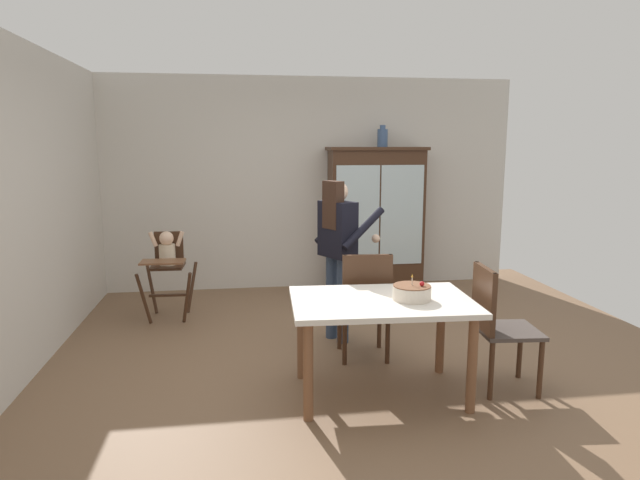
{
  "coord_description": "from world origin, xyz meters",
  "views": [
    {
      "loc": [
        -0.92,
        -4.46,
        1.87
      ],
      "look_at": [
        -0.16,
        0.7,
        0.95
      ],
      "focal_mm": 30.88,
      "sensor_mm": 36.0,
      "label": 1
    }
  ],
  "objects": [
    {
      "name": "dining_chair_far_side",
      "position": [
        0.13,
        -0.01,
        0.56
      ],
      "size": [
        0.47,
        0.47,
        0.96
      ],
      "rotation": [
        0.0,
        0.0,
        3.08
      ],
      "color": "#422819",
      "rests_on": "ground_plane"
    },
    {
      "name": "wall_left",
      "position": [
        -2.63,
        0.0,
        1.35
      ],
      "size": [
        0.06,
        5.32,
        2.7
      ],
      "primitive_type": "cube",
      "color": "beige",
      "rests_on": "ground_plane"
    },
    {
      "name": "ground_plane",
      "position": [
        0.0,
        0.0,
        0.0
      ],
      "size": [
        6.24,
        6.24,
        0.0
      ],
      "primitive_type": "plane",
      "color": "brown"
    },
    {
      "name": "dining_table",
      "position": [
        0.1,
        -0.67,
        0.64
      ],
      "size": [
        1.36,
        0.94,
        0.74
      ],
      "color": "silver",
      "rests_on": "ground_plane"
    },
    {
      "name": "birthday_cake",
      "position": [
        0.32,
        -0.71,
        0.79
      ],
      "size": [
        0.28,
        0.28,
        0.19
      ],
      "color": "beige",
      "rests_on": "dining_table"
    },
    {
      "name": "ceramic_vase",
      "position": [
        0.89,
        2.37,
        1.94
      ],
      "size": [
        0.13,
        0.13,
        0.27
      ],
      "color": "#3D567F",
      "rests_on": "china_cabinet"
    },
    {
      "name": "china_cabinet",
      "position": [
        0.81,
        2.37,
        0.92
      ],
      "size": [
        1.25,
        0.48,
        1.82
      ],
      "color": "#422819",
      "rests_on": "ground_plane"
    },
    {
      "name": "dining_chair_right_end",
      "position": [
        0.98,
        -0.7,
        0.56
      ],
      "size": [
        0.48,
        0.48,
        0.96
      ],
      "rotation": [
        0.0,
        0.0,
        1.48
      ],
      "color": "#422819",
      "rests_on": "ground_plane"
    },
    {
      "name": "high_chair_with_toddler",
      "position": [
        -1.69,
        1.46,
        0.65
      ],
      "size": [
        0.59,
        0.7,
        0.95
      ],
      "rotation": [
        0.0,
        0.0,
        -0.04
      ],
      "color": "#422819",
      "rests_on": "ground_plane"
    },
    {
      "name": "adult_person",
      "position": [
        -0.01,
        0.53,
        0.97
      ],
      "size": [
        0.66,
        0.65,
        1.53
      ],
      "rotation": [
        0.0,
        0.0,
        2.08
      ],
      "color": "#33425B",
      "rests_on": "ground_plane"
    },
    {
      "name": "wall_back",
      "position": [
        0.0,
        2.63,
        1.35
      ],
      "size": [
        5.32,
        0.06,
        2.7
      ],
      "primitive_type": "cube",
      "color": "beige",
      "rests_on": "ground_plane"
    }
  ]
}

